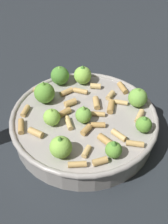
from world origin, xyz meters
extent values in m
plane|color=#23282D|center=(0.00, 0.00, 0.00)|extent=(2.40, 2.40, 0.00)
cylinder|color=#9E9993|center=(0.00, 0.00, 0.02)|extent=(0.28, 0.28, 0.05)
torus|color=#9E9993|center=(0.00, 0.00, 0.05)|extent=(0.29, 0.29, 0.01)
sphere|color=#609E38|center=(-0.09, -0.03, 0.07)|extent=(0.04, 0.04, 0.04)
cone|color=#609E38|center=(-0.09, -0.03, 0.09)|extent=(0.02, 0.02, 0.02)
sphere|color=#8CC64C|center=(0.05, -0.09, 0.07)|extent=(0.04, 0.04, 0.04)
cone|color=#4C8933|center=(0.05, -0.09, 0.08)|extent=(0.02, 0.02, 0.02)
sphere|color=#75B247|center=(0.05, 0.10, 0.07)|extent=(0.04, 0.04, 0.04)
cone|color=#609E38|center=(0.05, 0.10, 0.08)|extent=(0.02, 0.02, 0.01)
sphere|color=#8CC64C|center=(-0.09, 0.07, 0.07)|extent=(0.04, 0.04, 0.04)
cone|color=#4C8933|center=(-0.09, 0.07, 0.09)|extent=(0.02, 0.02, 0.01)
sphere|color=#75B247|center=(0.01, -0.01, 0.06)|extent=(0.03, 0.03, 0.03)
cone|color=#75B247|center=(0.01, -0.01, 0.08)|extent=(0.02, 0.02, 0.01)
sphere|color=#609E38|center=(0.10, 0.06, 0.06)|extent=(0.03, 0.03, 0.03)
cone|color=#4C8933|center=(0.10, 0.06, 0.08)|extent=(0.02, 0.02, 0.01)
sphere|color=#609E38|center=(0.11, -0.03, 0.06)|extent=(0.03, 0.03, 0.03)
cone|color=#4C8933|center=(0.11, -0.03, 0.08)|extent=(0.01, 0.01, 0.01)
sphere|color=#8CC64C|center=(-0.02, -0.06, 0.06)|extent=(0.03, 0.03, 0.03)
cone|color=#8CC64C|center=(-0.02, -0.06, 0.08)|extent=(0.02, 0.02, 0.01)
sphere|color=#4C8933|center=(-0.12, 0.03, 0.07)|extent=(0.04, 0.04, 0.04)
cone|color=#75B247|center=(-0.12, 0.03, 0.09)|extent=(0.02, 0.02, 0.01)
cylinder|color=tan|center=(-0.08, -0.08, 0.05)|extent=(0.02, 0.03, 0.01)
cylinder|color=tan|center=(0.04, 0.00, 0.05)|extent=(0.03, 0.03, 0.01)
cylinder|color=tan|center=(0.08, 0.08, 0.05)|extent=(0.02, 0.03, 0.01)
cylinder|color=tan|center=(0.04, -0.03, 0.05)|extent=(0.02, 0.03, 0.01)
cylinder|color=tan|center=(-0.01, 0.04, 0.05)|extent=(0.03, 0.03, 0.01)
cylinder|color=tan|center=(-0.08, 0.02, 0.05)|extent=(0.01, 0.03, 0.01)
cylinder|color=tan|center=(-0.01, 0.08, 0.05)|extent=(0.02, 0.03, 0.01)
cylinder|color=tan|center=(-0.01, 0.12, 0.05)|extent=(0.04, 0.02, 0.01)
cylinder|color=tan|center=(0.08, -0.09, 0.05)|extent=(0.03, 0.03, 0.01)
cylinder|color=tan|center=(0.08, 0.01, 0.05)|extent=(0.03, 0.01, 0.01)
cylinder|color=tan|center=(0.08, -0.02, 0.05)|extent=(0.03, 0.01, 0.01)
cylinder|color=tan|center=(-0.06, 0.04, 0.05)|extent=(0.03, 0.02, 0.01)
cylinder|color=tan|center=(0.10, -0.06, 0.05)|extent=(0.02, 0.03, 0.01)
cylinder|color=tan|center=(0.12, 0.02, 0.05)|extent=(0.03, 0.03, 0.01)
cylinder|color=tan|center=(-0.04, 0.00, 0.05)|extent=(0.02, 0.03, 0.01)
cylinder|color=tan|center=(-0.02, -0.10, 0.05)|extent=(0.03, 0.02, 0.01)
cylinder|color=tan|center=(-0.05, 0.08, 0.05)|extent=(0.03, 0.02, 0.01)
cylinder|color=tan|center=(0.00, -0.04, 0.05)|extent=(0.03, 0.02, 0.01)
cylinder|color=tan|center=(0.07, -0.06, 0.05)|extent=(0.02, 0.03, 0.01)
cylinder|color=tan|center=(0.02, 0.02, 0.05)|extent=(0.03, 0.03, 0.01)
cylinder|color=tan|center=(-0.12, -0.02, 0.05)|extent=(0.03, 0.03, 0.01)
cylinder|color=tan|center=(-0.05, -0.11, 0.05)|extent=(0.03, 0.03, 0.01)
cylinder|color=tan|center=(0.02, 0.08, 0.05)|extent=(0.03, 0.02, 0.01)
cylinder|color=tan|center=(0.02, 0.05, 0.05)|extent=(0.03, 0.03, 0.01)
cylinder|color=tan|center=(-0.03, -0.03, 0.05)|extent=(0.01, 0.03, 0.01)
camera|label=1|loc=(0.29, -0.25, 0.41)|focal=42.84mm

